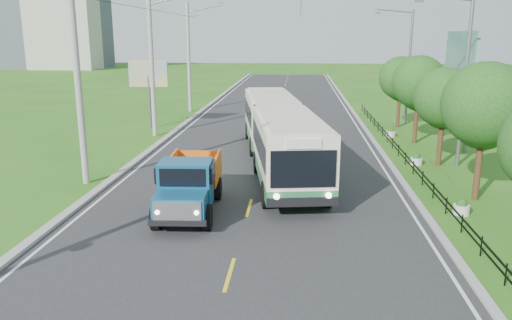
# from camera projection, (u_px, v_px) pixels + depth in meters

# --- Properties ---
(ground) EXTENTS (240.00, 240.00, 0.00)m
(ground) POSITION_uv_depth(u_px,v_px,m) (230.00, 275.00, 15.03)
(ground) COLOR #266417
(ground) RESTS_ON ground
(road) EXTENTS (14.00, 120.00, 0.02)m
(road) POSITION_uv_depth(u_px,v_px,m) (269.00, 140.00, 34.37)
(road) COLOR #28282B
(road) RESTS_ON ground
(curb_left) EXTENTS (0.40, 120.00, 0.15)m
(curb_left) POSITION_uv_depth(u_px,v_px,m) (167.00, 137.00, 34.94)
(curb_left) COLOR #9E9E99
(curb_left) RESTS_ON ground
(curb_right) EXTENTS (0.30, 120.00, 0.10)m
(curb_right) POSITION_uv_depth(u_px,v_px,m) (374.00, 141.00, 33.77)
(curb_right) COLOR #9E9E99
(curb_right) RESTS_ON ground
(edge_line_left) EXTENTS (0.12, 120.00, 0.00)m
(edge_line_left) POSITION_uv_depth(u_px,v_px,m) (174.00, 138.00, 34.91)
(edge_line_left) COLOR silver
(edge_line_left) RESTS_ON road
(edge_line_right) EXTENTS (0.12, 120.00, 0.00)m
(edge_line_right) POSITION_uv_depth(u_px,v_px,m) (367.00, 142.00, 33.82)
(edge_line_right) COLOR silver
(edge_line_right) RESTS_ON road
(centre_dash) EXTENTS (0.12, 2.20, 0.00)m
(centre_dash) POSITION_uv_depth(u_px,v_px,m) (230.00, 274.00, 15.03)
(centre_dash) COLOR yellow
(centre_dash) RESTS_ON road
(railing_right) EXTENTS (0.04, 40.00, 0.60)m
(railing_right) POSITION_uv_depth(u_px,v_px,m) (405.00, 159.00, 27.84)
(railing_right) COLOR black
(railing_right) RESTS_ON ground
(pole_near) EXTENTS (3.51, 0.32, 10.00)m
(pole_near) POSITION_uv_depth(u_px,v_px,m) (78.00, 78.00, 23.18)
(pole_near) COLOR gray
(pole_near) RESTS_ON ground
(pole_mid) EXTENTS (3.51, 0.32, 10.00)m
(pole_mid) POSITION_uv_depth(u_px,v_px,m) (152.00, 64.00, 34.78)
(pole_mid) COLOR gray
(pole_mid) RESTS_ON ground
(pole_far) EXTENTS (3.51, 0.32, 10.00)m
(pole_far) POSITION_uv_depth(u_px,v_px,m) (189.00, 57.00, 46.38)
(pole_far) COLOR gray
(pole_far) RESTS_ON ground
(tree_third) EXTENTS (3.60, 3.62, 6.00)m
(tree_third) POSITION_uv_depth(u_px,v_px,m) (485.00, 109.00, 21.13)
(tree_third) COLOR #382314
(tree_third) RESTS_ON ground
(tree_fourth) EXTENTS (3.24, 3.31, 5.40)m
(tree_fourth) POSITION_uv_depth(u_px,v_px,m) (444.00, 101.00, 27.03)
(tree_fourth) COLOR #382314
(tree_fourth) RESTS_ON ground
(tree_fifth) EXTENTS (3.48, 3.52, 5.80)m
(tree_fifth) POSITION_uv_depth(u_px,v_px,m) (419.00, 85.00, 32.76)
(tree_fifth) COLOR #382314
(tree_fifth) RESTS_ON ground
(tree_back) EXTENTS (3.30, 3.36, 5.50)m
(tree_back) POSITION_uv_depth(u_px,v_px,m) (401.00, 80.00, 38.61)
(tree_back) COLOR #382314
(tree_back) RESTS_ON ground
(streetlight_mid) EXTENTS (3.02, 0.20, 9.07)m
(streetlight_mid) POSITION_uv_depth(u_px,v_px,m) (462.00, 76.00, 26.51)
(streetlight_mid) COLOR slate
(streetlight_mid) RESTS_ON ground
(streetlight_far) EXTENTS (3.02, 0.20, 9.07)m
(streetlight_far) POSITION_uv_depth(u_px,v_px,m) (407.00, 63.00, 40.04)
(streetlight_far) COLOR slate
(streetlight_far) RESTS_ON ground
(planter_near) EXTENTS (0.64, 0.64, 0.67)m
(planter_near) POSITION_uv_depth(u_px,v_px,m) (461.00, 208.00, 20.06)
(planter_near) COLOR silver
(planter_near) RESTS_ON ground
(planter_mid) EXTENTS (0.64, 0.64, 0.67)m
(planter_mid) POSITION_uv_depth(u_px,v_px,m) (416.00, 160.00, 27.79)
(planter_mid) COLOR silver
(planter_mid) RESTS_ON ground
(planter_far) EXTENTS (0.64, 0.64, 0.67)m
(planter_far) POSITION_uv_depth(u_px,v_px,m) (391.00, 133.00, 35.53)
(planter_far) COLOR silver
(planter_far) RESTS_ON ground
(billboard_left) EXTENTS (3.00, 0.20, 5.20)m
(billboard_left) POSITION_uv_depth(u_px,v_px,m) (148.00, 78.00, 38.08)
(billboard_left) COLOR slate
(billboard_left) RESTS_ON ground
(billboard_right) EXTENTS (0.24, 6.00, 7.30)m
(billboard_right) POSITION_uv_depth(u_px,v_px,m) (460.00, 62.00, 32.07)
(billboard_right) COLOR slate
(billboard_right) RESTS_ON ground
(bus) EXTENTS (5.38, 17.60, 3.36)m
(bus) POSITION_uv_depth(u_px,v_px,m) (278.00, 129.00, 27.31)
(bus) COLOR #2B6C3E
(bus) RESTS_ON ground
(dump_truck) EXTENTS (2.46, 5.69, 2.34)m
(dump_truck) POSITION_uv_depth(u_px,v_px,m) (189.00, 181.00, 20.07)
(dump_truck) COLOR navy
(dump_truck) RESTS_ON ground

